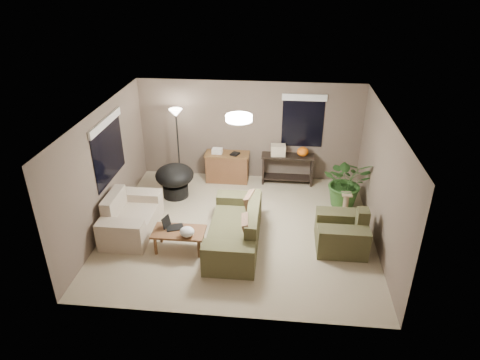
# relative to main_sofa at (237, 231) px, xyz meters

# --- Properties ---
(room_shell) EXTENTS (5.50, 5.50, 5.50)m
(room_shell) POSITION_rel_main_sofa_xyz_m (-0.01, 0.52, 0.96)
(room_shell) COLOR tan
(room_shell) RESTS_ON ground
(main_sofa) EXTENTS (0.95, 2.20, 0.85)m
(main_sofa) POSITION_rel_main_sofa_xyz_m (0.00, 0.00, 0.00)
(main_sofa) COLOR #49482B
(main_sofa) RESTS_ON ground
(throw_pillows) EXTENTS (0.32, 1.38, 0.47)m
(throw_pillows) POSITION_rel_main_sofa_xyz_m (0.26, -0.00, 0.36)
(throw_pillows) COLOR #8C7251
(throw_pillows) RESTS_ON main_sofa
(loveseat) EXTENTS (0.90, 1.60, 0.85)m
(loveseat) POSITION_rel_main_sofa_xyz_m (-2.23, 0.22, 0.00)
(loveseat) COLOR beige
(loveseat) RESTS_ON ground
(armchair) EXTENTS (0.95, 1.00, 0.85)m
(armchair) POSITION_rel_main_sofa_xyz_m (2.05, 0.11, 0.00)
(armchair) COLOR #4A492C
(armchair) RESTS_ON ground
(coffee_table) EXTENTS (1.00, 0.55, 0.42)m
(coffee_table) POSITION_rel_main_sofa_xyz_m (-1.08, -0.31, 0.06)
(coffee_table) COLOR brown
(coffee_table) RESTS_ON ground
(laptop) EXTENTS (0.42, 0.34, 0.24)m
(laptop) POSITION_rel_main_sofa_xyz_m (-1.25, -0.21, 0.19)
(laptop) COLOR black
(laptop) RESTS_ON coffee_table
(plastic_bag) EXTENTS (0.35, 0.34, 0.19)m
(plastic_bag) POSITION_rel_main_sofa_xyz_m (-0.88, -0.46, 0.22)
(plastic_bag) COLOR white
(plastic_bag) RESTS_ON coffee_table
(desk) EXTENTS (1.10, 0.50, 0.75)m
(desk) POSITION_rel_main_sofa_xyz_m (-0.53, 2.70, 0.08)
(desk) COLOR brown
(desk) RESTS_ON ground
(desk_papers) EXTENTS (0.70, 0.29, 0.12)m
(desk_papers) POSITION_rel_main_sofa_xyz_m (-0.69, 2.69, 0.51)
(desk_papers) COLOR silver
(desk_papers) RESTS_ON desk
(console_table) EXTENTS (1.30, 0.40, 0.75)m
(console_table) POSITION_rel_main_sofa_xyz_m (0.98, 2.73, 0.14)
(console_table) COLOR black
(console_table) RESTS_ON ground
(pumpkin) EXTENTS (0.31, 0.31, 0.23)m
(pumpkin) POSITION_rel_main_sofa_xyz_m (1.33, 2.73, 0.57)
(pumpkin) COLOR orange
(pumpkin) RESTS_ON console_table
(cardboard_box) EXTENTS (0.37, 0.28, 0.26)m
(cardboard_box) POSITION_rel_main_sofa_xyz_m (0.73, 2.73, 0.59)
(cardboard_box) COLOR beige
(cardboard_box) RESTS_ON console_table
(papasan_chair) EXTENTS (1.13, 1.13, 0.80)m
(papasan_chair) POSITION_rel_main_sofa_xyz_m (-1.66, 1.77, 0.17)
(papasan_chair) COLOR black
(papasan_chair) RESTS_ON ground
(floor_lamp) EXTENTS (0.32, 0.32, 1.91)m
(floor_lamp) POSITION_rel_main_sofa_xyz_m (-1.72, 2.53, 1.30)
(floor_lamp) COLOR black
(floor_lamp) RESTS_ON ground
(ceiling_fixture) EXTENTS (0.50, 0.50, 0.10)m
(ceiling_fixture) POSITION_rel_main_sofa_xyz_m (-0.01, 0.52, 2.15)
(ceiling_fixture) COLOR white
(ceiling_fixture) RESTS_ON room_shell
(houseplant) EXTENTS (1.08, 1.20, 0.94)m
(houseplant) POSITION_rel_main_sofa_xyz_m (2.30, 1.74, 0.17)
(houseplant) COLOR #2D5923
(houseplant) RESTS_ON ground
(cat_scratching_post) EXTENTS (0.32, 0.32, 0.50)m
(cat_scratching_post) POSITION_rel_main_sofa_xyz_m (2.27, 1.37, -0.08)
(cat_scratching_post) COLOR tan
(cat_scratching_post) RESTS_ON ground
(window_left) EXTENTS (0.05, 1.56, 1.33)m
(window_left) POSITION_rel_main_sofa_xyz_m (-2.73, 0.82, 1.49)
(window_left) COLOR black
(window_left) RESTS_ON room_shell
(window_back) EXTENTS (1.06, 0.05, 1.33)m
(window_back) POSITION_rel_main_sofa_xyz_m (1.29, 2.99, 1.49)
(window_back) COLOR black
(window_back) RESTS_ON room_shell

